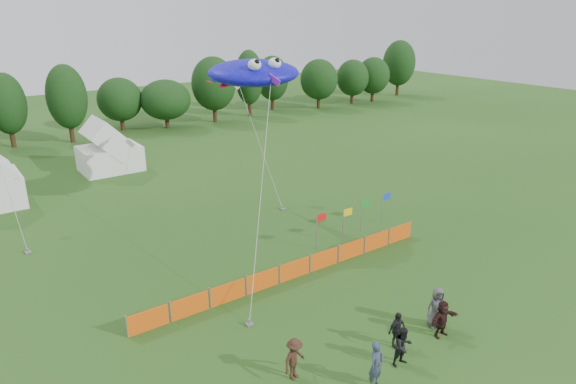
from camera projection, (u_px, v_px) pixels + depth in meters
ground at (371, 348)px, 21.53m from camera, size 160.00×160.00×0.00m
treeline at (90, 99)px, 55.37m from camera, size 104.57×8.78×8.36m
tent_right at (109, 151)px, 44.54m from camera, size 4.99×4.00×3.53m
barrier_fence at (295, 269)px, 26.93m from camera, size 17.90×0.06×1.00m
flag_row at (354, 214)px, 31.82m from camera, size 6.73×0.69×2.15m
spectator_a at (376, 365)px, 19.01m from camera, size 0.78×0.59×1.92m
spectator_b at (403, 346)px, 20.25m from camera, size 0.88×0.72×1.68m
spectator_c at (294, 359)px, 19.48m from camera, size 1.27×0.95×1.74m
spectator_d at (397, 330)px, 21.35m from camera, size 0.96×0.42×1.63m
spectator_e at (437, 307)px, 22.67m from camera, size 1.11×0.95×1.92m
spectator_f at (442, 319)px, 22.04m from camera, size 1.60×0.59×1.70m
stingray_kite at (251, 72)px, 31.32m from camera, size 10.17×17.49×10.77m
small_kite_white at (251, 120)px, 37.20m from camera, size 1.12×5.78×8.89m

